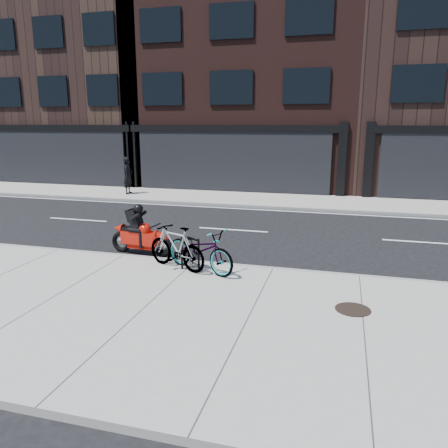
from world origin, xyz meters
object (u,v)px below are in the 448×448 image
(pedestrian, at_px, (128,175))
(manhole_cover, at_px, (353,309))
(bicycle_rear, at_px, (177,247))
(bicycle_front, at_px, (200,249))
(motorcycle, at_px, (143,234))
(bike_rack, at_px, (190,251))

(pedestrian, relative_size, manhole_cover, 2.72)
(bicycle_rear, xyz_separation_m, pedestrian, (-6.42, 9.96, 0.37))
(bicycle_front, xyz_separation_m, pedestrian, (-7.01, 9.96, 0.37))
(motorcycle, bearing_deg, bike_rack, -28.31)
(bicycle_front, height_order, pedestrian, pedestrian)
(bicycle_front, relative_size, pedestrian, 1.11)
(motorcycle, distance_m, manhole_cover, 6.10)
(motorcycle, relative_size, manhole_cover, 2.88)
(bicycle_front, distance_m, motorcycle, 2.38)
(pedestrian, bearing_deg, bicycle_rear, -154.22)
(pedestrian, height_order, manhole_cover, pedestrian)
(bike_rack, height_order, bicycle_front, bicycle_front)
(bike_rack, height_order, pedestrian, pedestrian)
(bicycle_rear, relative_size, motorcycle, 0.93)
(bike_rack, bearing_deg, bicycle_front, 0.00)
(bicycle_rear, xyz_separation_m, motorcycle, (-1.45, 1.22, -0.08))
(bicycle_front, xyz_separation_m, manhole_cover, (3.47, -1.36, -0.52))
(bicycle_front, relative_size, bicycle_rear, 1.13)
(bike_rack, height_order, bicycle_rear, bicycle_rear)
(bicycle_front, xyz_separation_m, bicycle_rear, (-0.59, 0.00, 0.00))
(bike_rack, xyz_separation_m, bicycle_rear, (-0.34, 0.00, 0.06))
(bicycle_rear, xyz_separation_m, manhole_cover, (4.06, -1.36, -0.52))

